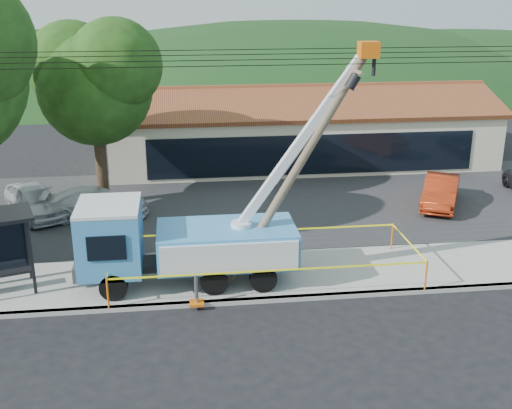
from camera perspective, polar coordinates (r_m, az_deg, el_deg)
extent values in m
plane|color=black|center=(20.41, 3.30, -11.27)|extent=(120.00, 120.00, 0.00)
cube|color=#99968F|center=(22.18, 2.32, -8.38)|extent=(60.00, 0.25, 0.15)
cube|color=#99968F|center=(23.86, 1.58, -6.29)|extent=(60.00, 4.00, 0.15)
cube|color=#28282B|center=(31.22, -0.62, -0.06)|extent=(60.00, 12.00, 0.10)
cube|color=beige|center=(38.97, 3.91, 6.32)|extent=(22.00, 8.00, 3.40)
cube|color=black|center=(35.21, 5.13, 4.44)|extent=(18.04, 0.08, 2.21)
cube|color=maroon|center=(36.61, 4.58, 8.98)|extent=(22.50, 4.53, 1.52)
cube|color=maroon|center=(40.48, 3.44, 9.99)|extent=(22.50, 4.53, 1.52)
cube|color=maroon|center=(38.44, 4.00, 10.47)|extent=(22.50, 0.30, 0.25)
cylinder|color=#332316|center=(31.60, -13.58, 3.51)|extent=(0.56, 0.56, 4.18)
sphere|color=#19360E|center=(30.86, -14.11, 9.97)|extent=(5.25, 5.25, 5.25)
sphere|color=#19360E|center=(31.56, -16.04, 11.75)|extent=(4.20, 4.20, 4.20)
sphere|color=#19360E|center=(29.91, -12.39, 12.03)|extent=(4.20, 4.20, 4.20)
ellipsoid|color=#143815|center=(73.95, -16.41, 10.36)|extent=(78.40, 56.00, 28.00)
ellipsoid|color=#143815|center=(74.23, 3.35, 11.12)|extent=(89.60, 64.00, 32.00)
ellipsoid|color=#143815|center=(80.27, 17.80, 10.87)|extent=(72.80, 52.00, 26.00)
cylinder|color=black|center=(20.81, 2.16, 12.28)|extent=(60.00, 0.02, 0.02)
cylinder|color=black|center=(21.29, 1.94, 12.76)|extent=(60.00, 0.02, 0.02)
cylinder|color=black|center=(21.76, 1.74, 13.22)|extent=(60.00, 0.02, 0.02)
cylinder|color=black|center=(22.14, 1.58, 13.64)|extent=(60.00, 0.02, 0.02)
cylinder|color=black|center=(22.26, -12.55, -7.13)|extent=(0.95, 0.32, 0.95)
cylinder|color=black|center=(24.28, -12.11, -4.82)|extent=(0.95, 0.32, 0.95)
cylinder|color=black|center=(22.17, -3.73, -6.81)|extent=(0.95, 0.32, 0.95)
cylinder|color=black|center=(24.19, -4.06, -4.51)|extent=(0.95, 0.32, 0.95)
cylinder|color=black|center=(22.31, 0.65, -6.58)|extent=(0.95, 0.32, 0.95)
cylinder|color=black|center=(24.32, -0.06, -4.32)|extent=(0.95, 0.32, 0.95)
cube|color=black|center=(23.04, -5.50, -5.08)|extent=(7.00, 1.06, 0.27)
cube|color=#3A90D0|center=(22.76, -12.82, -2.91)|extent=(2.12, 2.55, 2.23)
cube|color=silver|center=(22.36, -13.04, -0.13)|extent=(2.12, 2.55, 0.13)
cube|color=black|center=(22.83, -15.37, -2.62)|extent=(0.08, 1.91, 0.95)
cube|color=gray|center=(23.23, -15.41, -4.94)|extent=(0.16, 2.44, 0.53)
cube|color=#3A90D0|center=(22.84, -2.62, -3.49)|extent=(4.88, 2.55, 1.27)
cylinder|color=silver|center=(22.70, -1.31, -2.32)|extent=(0.74, 0.74, 0.64)
cube|color=silver|center=(22.03, 4.11, 5.81)|extent=(4.45, 0.30, 6.13)
cube|color=gray|center=(22.03, 4.94, 6.50)|extent=(2.68, 0.19, 3.68)
cube|color=#DC5E0B|center=(21.85, 9.98, 13.40)|extent=(0.64, 0.53, 0.53)
cube|color=#DC5E0B|center=(21.73, -5.28, -8.70)|extent=(0.48, 0.48, 0.08)
cube|color=#DC5E0B|center=(25.17, 0.71, -4.56)|extent=(0.48, 0.48, 0.08)
cylinder|color=brown|center=(22.18, 3.56, 3.08)|extent=(4.89, 0.31, 8.24)
cube|color=brown|center=(21.94, 8.78, 11.70)|extent=(0.16, 1.76, 0.16)
cylinder|color=black|center=(22.39, 7.92, 11.13)|extent=(0.55, 0.35, 0.60)
cylinder|color=black|center=(21.46, 8.59, 10.75)|extent=(0.55, 0.35, 0.60)
cylinder|color=black|center=(23.10, -19.33, -4.43)|extent=(0.14, 0.14, 2.68)
cylinder|color=black|center=(24.34, -19.66, -3.26)|extent=(0.14, 0.14, 2.68)
cylinder|color=#DC5E0B|center=(21.75, -13.05, -7.68)|extent=(0.06, 0.06, 1.08)
cylinder|color=#DC5E0B|center=(23.18, 14.88, -6.10)|extent=(0.06, 0.06, 1.08)
cylinder|color=#DC5E0B|center=(26.31, 12.00, -2.77)|extent=(0.06, 0.06, 1.08)
cylinder|color=#DC5E0B|center=(25.06, -12.28, -3.93)|extent=(0.06, 0.06, 1.08)
cube|color=#F0EB0C|center=(21.60, 1.40, -5.92)|extent=(10.87, 0.01, 0.06)
cube|color=#F0EB0C|center=(24.54, 13.43, -3.30)|extent=(0.01, 3.66, 0.06)
cube|color=#F0EB0C|center=(24.93, 0.16, -2.38)|extent=(10.87, 0.01, 0.06)
cube|color=#F0EB0C|center=(23.20, -12.72, -4.58)|extent=(0.01, 3.66, 0.06)
imported|color=#B5B6BC|center=(31.38, -18.91, -1.13)|extent=(3.74, 4.73, 1.51)
imported|color=#9D2A0F|center=(32.29, 15.97, -0.26)|extent=(3.33, 4.60, 1.44)
imported|color=silver|center=(30.46, -13.90, -1.24)|extent=(4.75, 2.00, 1.37)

